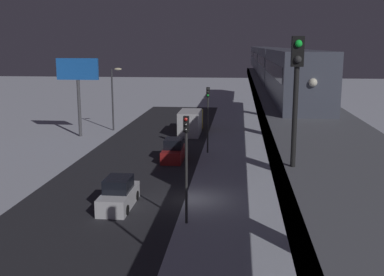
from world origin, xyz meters
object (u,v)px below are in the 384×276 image
object	(u,v)px
box_truck	(191,122)
rail_signal	(296,79)
traffic_light_near	(186,154)
subway_train	(269,60)
commercial_billboard	(78,77)
sedan_white	(119,195)
sedan_red	(174,151)
traffic_light_mid	(208,110)

from	to	relation	value
box_truck	rail_signal	bearing A→B (deg)	100.43
rail_signal	traffic_light_near	xyz separation A→B (m)	(4.67, -11.48, -5.15)
subway_train	commercial_billboard	world-z (taller)	subway_train
sedan_white	traffic_light_near	world-z (taller)	traffic_light_near
sedan_red	commercial_billboard	bearing A→B (deg)	140.81
sedan_white	box_truck	bearing A→B (deg)	85.62
sedan_red	traffic_light_mid	world-z (taller)	traffic_light_mid
box_truck	traffic_light_mid	bearing A→B (deg)	104.93
subway_train	commercial_billboard	size ratio (longest dim) A/B	8.32
sedan_red	box_truck	xyz separation A→B (m)	(-0.20, -13.27, 0.55)
sedan_white	commercial_billboard	size ratio (longest dim) A/B	0.51
traffic_light_near	commercial_billboard	world-z (taller)	commercial_billboard
rail_signal	commercial_billboard	xyz separation A→B (m)	(19.85, -36.74, -2.52)
traffic_light_mid	commercial_billboard	size ratio (longest dim) A/B	0.72
box_truck	traffic_light_near	bearing A→B (deg)	95.41
rail_signal	sedan_red	bearing A→B (deg)	-74.20
commercial_billboard	box_truck	bearing A→B (deg)	-165.36
commercial_billboard	sedan_red	bearing A→B (deg)	140.81
subway_train	traffic_light_near	world-z (taller)	subway_train
sedan_red	subway_train	bearing A→B (deg)	64.44
subway_train	sedan_red	bearing A→B (deg)	64.44
traffic_light_near	commercial_billboard	xyz separation A→B (m)	(15.18, -25.26, 2.63)
subway_train	sedan_red	size ratio (longest dim) A/B	16.63
rail_signal	sedan_white	distance (m)	18.80
sedan_red	commercial_billboard	xyz separation A→B (m)	(12.28, -10.01, 6.03)
sedan_white	traffic_light_mid	size ratio (longest dim) A/B	0.72
box_truck	sedan_white	bearing A→B (deg)	85.62
rail_signal	box_truck	distance (m)	41.46
traffic_light_near	commercial_billboard	distance (m)	29.59
subway_train	rail_signal	size ratio (longest dim) A/B	18.52
sedan_white	traffic_light_mid	world-z (taller)	traffic_light_mid
subway_train	traffic_light_mid	world-z (taller)	subway_train
rail_signal	sedan_red	world-z (taller)	rail_signal
subway_train	rail_signal	xyz separation A→B (m)	(2.01, 46.75, 0.95)
sedan_red	traffic_light_mid	bearing A→B (deg)	47.30
subway_train	traffic_light_mid	bearing A→B (deg)	68.43
traffic_light_near	sedan_white	bearing A→B (deg)	-26.95
sedan_white	commercial_billboard	distance (m)	25.87
box_truck	traffic_light_mid	world-z (taller)	traffic_light_mid
subway_train	rail_signal	bearing A→B (deg)	87.54
subway_train	sedan_white	bearing A→B (deg)	70.92
rail_signal	sedan_white	xyz separation A→B (m)	(9.37, -13.87, -8.56)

